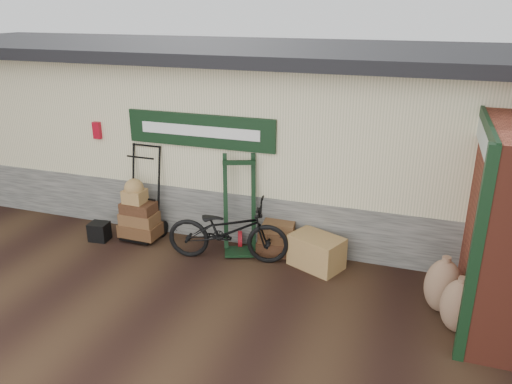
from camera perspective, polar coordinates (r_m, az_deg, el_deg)
ground at (r=8.05m, az=-6.84°, el=-8.40°), size 80.00×80.00×0.00m
station_building at (r=9.84m, az=-0.40°, el=7.31°), size 14.40×4.10×3.20m
porter_trolley at (r=8.90m, az=-12.76°, el=0.03°), size 0.84×0.64×1.66m
green_barrow at (r=8.14m, az=-1.89°, el=-1.47°), size 0.74×0.68×1.65m
suitcase_stack at (r=8.27m, az=2.44°, el=-5.20°), size 0.68×0.47×0.57m
wicker_hamper at (r=7.93m, az=6.94°, el=-6.78°), size 0.93×0.79×0.52m
black_trunk at (r=9.18m, az=-17.47°, el=-4.32°), size 0.35×0.31×0.32m
bicycle at (r=7.96m, az=-3.26°, el=-4.03°), size 1.01×2.05×1.14m
burlap_sack_left at (r=7.19m, az=20.55°, el=-10.01°), size 0.49×0.42×0.77m
burlap_sack_right at (r=6.87m, az=22.14°, el=-11.98°), size 0.55×0.50×0.72m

